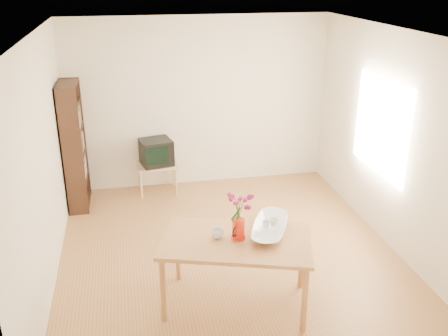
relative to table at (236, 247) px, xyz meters
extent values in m
plane|color=#915F33|center=(0.13, 0.96, -0.67)|extent=(4.50, 4.50, 0.00)
plane|color=white|center=(0.13, 0.96, 1.93)|extent=(4.50, 4.50, 0.00)
plane|color=#EFE5C0|center=(0.13, 3.21, 0.63)|extent=(4.00, 0.00, 4.00)
plane|color=#EFE5C0|center=(0.13, -1.29, 0.63)|extent=(4.00, 0.00, 4.00)
plane|color=#EFE5C0|center=(-1.87, 0.96, 0.63)|extent=(0.00, 4.50, 4.50)
plane|color=#EFE5C0|center=(2.13, 0.96, 0.63)|extent=(0.00, 4.50, 4.50)
plane|color=white|center=(2.11, 1.26, 0.73)|extent=(0.00, 1.30, 1.30)
cube|color=#A36838|center=(0.00, 0.00, 0.06)|extent=(1.65, 1.24, 0.04)
cylinder|color=#A36838|center=(-0.75, -0.14, -0.32)|extent=(0.06, 0.06, 0.71)
cylinder|color=#A36838|center=(0.53, -0.54, -0.32)|extent=(0.06, 0.06, 0.71)
cylinder|color=#A36838|center=(-0.53, 0.54, -0.32)|extent=(0.06, 0.06, 0.71)
cylinder|color=#A36838|center=(0.75, 0.14, -0.32)|extent=(0.06, 0.06, 0.71)
cube|color=tan|center=(-0.57, 2.93, -0.23)|extent=(0.60, 0.45, 0.03)
cylinder|color=tan|center=(-0.83, 2.74, -0.46)|extent=(0.04, 0.04, 0.43)
cylinder|color=tan|center=(-0.31, 2.74, -0.46)|extent=(0.04, 0.04, 0.43)
cylinder|color=tan|center=(-0.83, 3.11, -0.46)|extent=(0.04, 0.04, 0.43)
cylinder|color=tan|center=(-0.31, 3.11, -0.46)|extent=(0.04, 0.04, 0.43)
cube|color=black|center=(-1.72, 2.37, 0.23)|extent=(0.28, 0.02, 1.80)
cube|color=black|center=(-1.72, 3.04, 0.23)|extent=(0.28, 0.03, 1.80)
cube|color=black|center=(-1.85, 2.71, 0.23)|extent=(0.02, 0.70, 1.80)
cube|color=black|center=(-1.72, 2.71, -0.63)|extent=(0.27, 0.65, 0.02)
cube|color=black|center=(-1.72, 2.71, -0.27)|extent=(0.27, 0.65, 0.02)
cube|color=black|center=(-1.72, 2.71, 0.11)|extent=(0.27, 0.65, 0.02)
cube|color=black|center=(-1.72, 2.71, 0.49)|extent=(0.27, 0.65, 0.02)
cube|color=black|center=(-1.72, 2.71, 0.85)|extent=(0.27, 0.65, 0.02)
cube|color=black|center=(-1.72, 2.71, 1.11)|extent=(0.27, 0.65, 0.02)
cylinder|color=red|center=(0.02, 0.02, 0.18)|extent=(0.12, 0.12, 0.20)
cylinder|color=red|center=(0.02, 0.02, 0.09)|extent=(0.14, 0.14, 0.02)
cylinder|color=red|center=(0.02, 0.02, 0.28)|extent=(0.13, 0.13, 0.01)
cone|color=red|center=(0.06, -0.02, 0.26)|extent=(0.08, 0.08, 0.06)
torus|color=black|center=(-0.02, 0.08, 0.19)|extent=(0.08, 0.09, 0.10)
imported|color=white|center=(-0.17, 0.07, 0.12)|extent=(0.13, 0.13, 0.09)
imported|color=white|center=(0.37, 0.11, 0.31)|extent=(0.65, 0.65, 0.46)
imported|color=white|center=(0.33, 0.11, 0.26)|extent=(0.08, 0.08, 0.06)
imported|color=white|center=(0.41, 0.13, 0.26)|extent=(0.08, 0.08, 0.07)
cube|color=black|center=(-0.57, 2.93, -0.02)|extent=(0.52, 0.49, 0.39)
cube|color=black|center=(-0.57, 3.00, 0.00)|extent=(0.35, 0.28, 0.27)
cube|color=black|center=(-0.57, 2.72, 0.00)|extent=(0.34, 0.08, 0.27)
camera|label=1|loc=(-0.96, -4.15, 2.56)|focal=40.00mm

